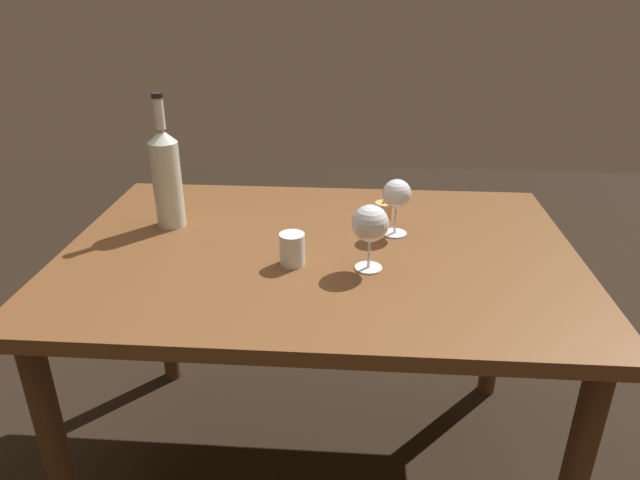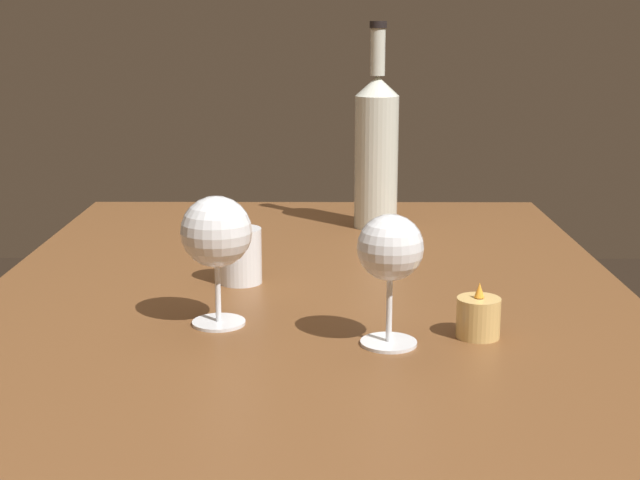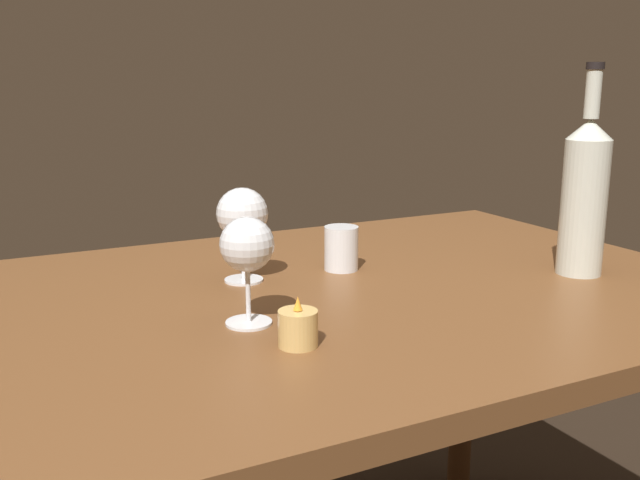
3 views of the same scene
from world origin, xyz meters
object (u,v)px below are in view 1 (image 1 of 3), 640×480
object	(u,v)px
wine_glass_left	(397,195)
wine_bottle	(167,176)
votive_candle	(384,211)
water_tumbler	(292,250)
wine_glass_right	(370,225)

from	to	relation	value
wine_glass_left	wine_bottle	distance (m)	0.62
wine_glass_left	votive_candle	world-z (taller)	wine_glass_left
water_tumbler	votive_candle	size ratio (longest dim) A/B	1.18
wine_bottle	water_tumbler	distance (m)	0.43
water_tumbler	votive_candle	distance (m)	0.38
wine_glass_right	wine_bottle	bearing A→B (deg)	157.79
wine_bottle	water_tumbler	bearing A→B (deg)	-30.33
wine_bottle	water_tumbler	xyz separation A→B (m)	(0.36, -0.21, -0.11)
wine_glass_right	votive_candle	size ratio (longest dim) A/B	2.40
water_tumbler	wine_glass_right	bearing A→B (deg)	-3.34
wine_glass_right	water_tumbler	distance (m)	0.20
water_tumbler	wine_bottle	bearing A→B (deg)	149.67
wine_glass_right	water_tumbler	world-z (taller)	wine_glass_right
wine_glass_left	wine_glass_right	xyz separation A→B (m)	(-0.07, -0.21, 0.00)
wine_glass_left	wine_glass_right	size ratio (longest dim) A/B	0.96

